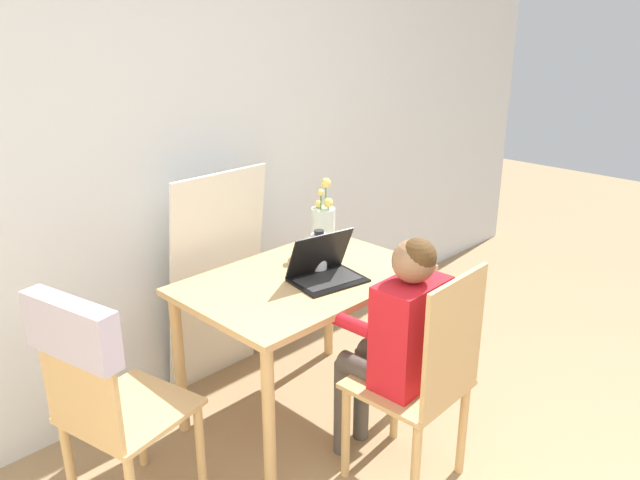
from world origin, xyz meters
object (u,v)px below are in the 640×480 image
Objects in this scene: person_seated at (399,332)px; flower_vase at (323,226)px; laptop at (325,269)px; water_bottle at (319,252)px; chair_occupied at (424,381)px; chair_spare at (97,379)px.

person_seated is 0.81m from flower_vase.
laptop is 0.11m from water_bottle.
person_seated reaches higher than laptop.
chair_occupied is at bearing -98.89° from water_bottle.
laptop is (0.06, 0.46, 0.12)m from person_seated.
flower_vase is at bearing -112.14° from chair_occupied.
person_seated is 3.09× the size of laptop.
chair_occupied is 0.99× the size of chair_spare.
person_seated is at bearing -113.74° from flower_vase.
chair_spare is at bearing -174.27° from laptop.
water_bottle is at bearing -140.06° from flower_vase.
laptop is (0.05, 0.58, 0.28)m from chair_occupied.
flower_vase is (1.29, 0.17, 0.20)m from chair_spare.
person_seated is at bearing -90.00° from chair_occupied.
person_seated is 5.41× the size of water_bottle.
water_bottle is at bearing -102.31° from chair_spare.
water_bottle is (0.05, 0.09, 0.04)m from laptop.
chair_spare reaches higher than water_bottle.
person_seated is at bearing -101.33° from water_bottle.
chair_occupied is 0.90× the size of person_seated.
chair_spare is at bearing -172.40° from flower_vase.
chair_spare is 1.32m from flower_vase.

